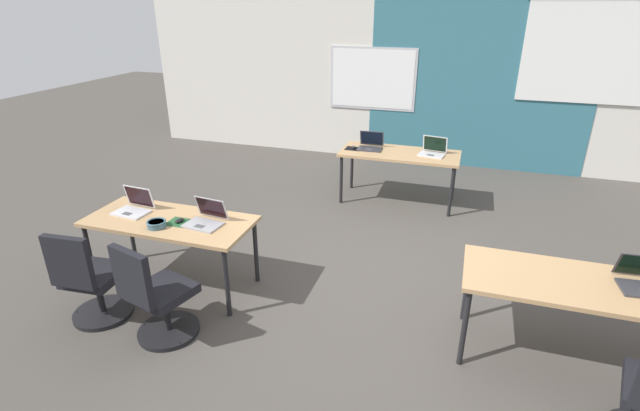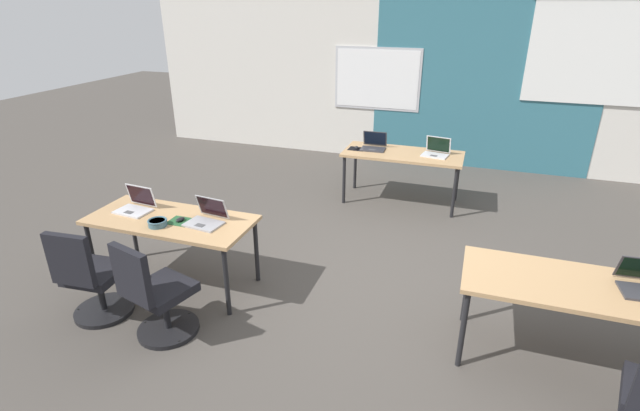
% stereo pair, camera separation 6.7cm
% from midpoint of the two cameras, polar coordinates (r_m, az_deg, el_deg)
% --- Properties ---
extents(ground_plane, '(24.00, 24.00, 0.00)m').
position_cam_midpoint_polar(ground_plane, '(4.87, 4.56, -9.19)').
color(ground_plane, '#47423D').
extents(back_wall_assembly, '(10.00, 0.27, 2.80)m').
position_cam_midpoint_polar(back_wall_assembly, '(8.32, 12.26, 14.73)').
color(back_wall_assembly, silver).
rests_on(back_wall_assembly, ground).
extents(desk_near_left, '(1.60, 0.70, 0.72)m').
position_cam_midpoint_polar(desk_near_left, '(4.73, -18.09, -2.26)').
color(desk_near_left, tan).
rests_on(desk_near_left, ground).
extents(desk_near_right, '(1.60, 0.70, 0.72)m').
position_cam_midpoint_polar(desk_near_right, '(4.02, 27.96, -8.85)').
color(desk_near_right, tan).
rests_on(desk_near_right, ground).
extents(desk_far_center, '(1.60, 0.70, 0.72)m').
position_cam_midpoint_polar(desk_far_center, '(6.56, 9.31, 5.87)').
color(desk_far_center, tan).
rests_on(desk_far_center, ground).
extents(laptop_near_left_inner, '(0.36, 0.33, 0.23)m').
position_cam_midpoint_polar(laptop_near_left_inner, '(4.50, -14.05, -1.57)').
color(laptop_near_left_inner, '#9E9EA3').
rests_on(laptop_near_left_inner, desk_near_left).
extents(mousepad_near_left_inner, '(0.22, 0.19, 0.00)m').
position_cam_midpoint_polar(mousepad_near_left_inner, '(4.61, -17.03, -1.96)').
color(mousepad_near_left_inner, '#23512D').
rests_on(mousepad_near_left_inner, desk_near_left).
extents(mouse_near_left_inner, '(0.08, 0.11, 0.03)m').
position_cam_midpoint_polar(mouse_near_left_inner, '(4.60, -17.06, -1.74)').
color(mouse_near_left_inner, black).
rests_on(mouse_near_left_inner, mousepad_near_left_inner).
extents(chair_near_left_inner, '(0.54, 0.59, 0.92)m').
position_cam_midpoint_polar(chair_near_left_inner, '(4.17, -19.61, -10.72)').
color(chair_near_left_inner, black).
rests_on(chair_near_left_inner, ground).
extents(laptop_far_right, '(0.37, 0.33, 0.23)m').
position_cam_midpoint_polar(laptop_far_right, '(6.52, 13.19, 6.45)').
color(laptop_far_right, silver).
rests_on(laptop_far_right, desk_far_center).
extents(laptop_far_left, '(0.34, 0.31, 0.23)m').
position_cam_midpoint_polar(laptop_far_left, '(6.65, 5.84, 7.28)').
color(laptop_far_left, '#333338').
rests_on(laptop_far_left, desk_far_center).
extents(mousepad_far_left, '(0.22, 0.19, 0.00)m').
position_cam_midpoint_polar(mousepad_far_left, '(6.63, 3.77, 6.88)').
color(mousepad_far_left, black).
rests_on(mousepad_far_left, desk_far_center).
extents(mouse_far_left, '(0.08, 0.11, 0.03)m').
position_cam_midpoint_polar(mouse_far_left, '(6.63, 3.78, 7.04)').
color(mouse_far_left, black).
rests_on(mouse_far_left, mousepad_far_left).
extents(laptop_near_left_end, '(0.35, 0.30, 0.23)m').
position_cam_midpoint_polar(laptop_near_left_end, '(4.97, -21.95, -0.15)').
color(laptop_near_left_end, silver).
rests_on(laptop_near_left_end, desk_near_left).
extents(chair_near_left_end, '(0.52, 0.56, 0.92)m').
position_cam_midpoint_polar(chair_near_left_end, '(4.61, -26.36, -8.45)').
color(chair_near_left_end, black).
rests_on(chair_near_left_end, ground).
extents(snack_bowl, '(0.18, 0.18, 0.06)m').
position_cam_midpoint_polar(snack_bowl, '(4.57, -19.58, -2.08)').
color(snack_bowl, '#3D6070').
rests_on(snack_bowl, desk_near_left).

